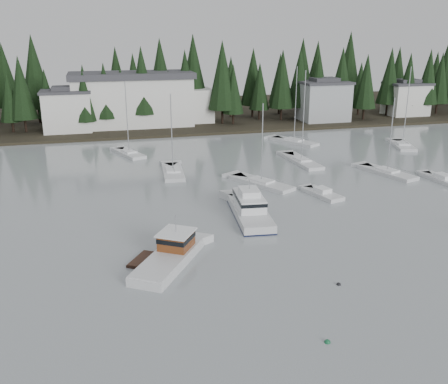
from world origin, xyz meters
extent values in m
plane|color=gray|center=(0.00, 0.00, 0.00)|extent=(260.00, 260.00, 0.00)
cube|color=black|center=(0.00, 97.00, 0.00)|extent=(240.00, 54.00, 1.00)
cube|color=silver|center=(-18.00, 79.00, 4.25)|extent=(9.00, 7.00, 7.50)
cube|color=#38383D|center=(-18.00, 79.00, 8.25)|extent=(9.54, 7.42, 0.50)
cube|color=#38383D|center=(-18.00, 79.00, 8.85)|extent=(4.95, 3.85, 0.80)
cube|color=#999EA0|center=(36.00, 78.00, 4.50)|extent=(10.00, 8.00, 8.00)
cube|color=#38383D|center=(36.00, 78.00, 8.75)|extent=(10.60, 8.48, 0.50)
cube|color=#38383D|center=(36.00, 78.00, 9.35)|extent=(5.50, 4.40, 0.80)
cube|color=silver|center=(58.00, 80.00, 4.00)|extent=(9.00, 7.00, 7.00)
cube|color=#38383D|center=(58.00, 80.00, 7.75)|extent=(9.54, 7.42, 0.50)
cube|color=#38383D|center=(58.00, 80.00, 8.35)|extent=(4.95, 3.85, 0.80)
cube|color=silver|center=(-5.00, 82.00, 5.50)|extent=(24.00, 10.00, 10.00)
cube|color=#38383D|center=(-5.00, 82.00, 10.80)|extent=(25.00, 11.00, 1.20)
cube|color=silver|center=(7.00, 84.00, 4.00)|extent=(10.00, 8.00, 7.00)
cube|color=silver|center=(-7.37, 16.12, 0.10)|extent=(7.69, 9.58, 1.35)
cube|color=silver|center=(-7.37, 16.12, 0.83)|extent=(7.54, 9.39, 0.13)
cube|color=#532210|center=(-6.36, 17.70, 1.56)|extent=(3.68, 3.75, 1.46)
cube|color=white|center=(-6.36, 17.70, 2.34)|extent=(4.14, 4.24, 0.13)
cube|color=black|center=(-6.36, 17.70, 1.85)|extent=(3.75, 3.82, 0.42)
cylinder|color=#A5A8AD|center=(-6.36, 17.70, 3.23)|extent=(0.08, 0.08, 1.67)
cube|color=black|center=(-9.57, 17.53, -0.05)|extent=(2.85, 3.48, 0.57)
cube|color=silver|center=(3.07, 25.69, 0.15)|extent=(4.46, 11.18, 1.58)
cube|color=black|center=(3.07, 25.69, 0.03)|extent=(4.50, 11.24, 0.22)
cube|color=white|center=(3.12, 26.23, 1.68)|extent=(3.32, 5.92, 1.44)
cube|color=black|center=(3.12, 26.23, 2.03)|extent=(3.40, 5.98, 0.40)
cube|color=white|center=(3.12, 26.23, 2.72)|extent=(2.30, 3.02, 0.64)
cylinder|color=#A5A8AD|center=(3.12, 26.23, 3.52)|extent=(0.10, 0.10, 1.09)
cube|color=silver|center=(-2.49, 44.98, -0.03)|extent=(3.51, 9.16, 1.05)
cube|color=white|center=(-2.49, 44.98, 0.62)|extent=(2.20, 3.20, 0.30)
cylinder|color=#A5A8AD|center=(-2.49, 44.98, 5.91)|extent=(0.14, 0.14, 10.82)
cube|color=silver|center=(-7.76, 57.92, -0.03)|extent=(5.15, 8.46, 1.05)
cube|color=white|center=(-7.76, 57.92, 0.62)|extent=(2.59, 3.19, 0.30)
cylinder|color=#A5A8AD|center=(-7.76, 57.92, 6.22)|extent=(0.14, 0.14, 11.45)
cube|color=silver|center=(8.07, 36.80, -0.03)|extent=(7.05, 9.80, 1.05)
cube|color=white|center=(8.07, 36.80, 0.62)|extent=(3.24, 3.80, 0.30)
cylinder|color=#A5A8AD|center=(8.07, 36.80, 5.62)|extent=(0.14, 0.14, 10.24)
cube|color=silver|center=(27.10, 37.22, -0.03)|extent=(5.14, 9.47, 1.05)
cube|color=white|center=(27.10, 37.22, 0.62)|extent=(2.64, 3.49, 0.30)
cylinder|color=#A5A8AD|center=(27.10, 37.22, 5.67)|extent=(0.14, 0.14, 10.34)
cube|color=silver|center=(17.78, 46.28, -0.03)|extent=(3.28, 10.40, 1.05)
cube|color=white|center=(17.78, 46.28, 0.62)|extent=(2.07, 3.59, 0.30)
cylinder|color=#A5A8AD|center=(17.78, 46.28, 7.23)|extent=(0.14, 0.14, 13.45)
cube|color=silver|center=(39.32, 52.12, -0.03)|extent=(5.21, 8.69, 1.05)
cube|color=white|center=(39.32, 52.12, 0.62)|extent=(2.75, 3.27, 0.30)
cylinder|color=#A5A8AD|center=(39.32, 52.12, 7.11)|extent=(0.14, 0.14, 13.22)
cube|color=silver|center=(22.02, 59.85, -0.03)|extent=(7.07, 9.57, 1.05)
cube|color=white|center=(22.02, 59.85, 0.62)|extent=(3.27, 3.74, 0.30)
cylinder|color=#A5A8AD|center=(22.02, 59.85, 7.03)|extent=(0.14, 0.14, 13.05)
cube|color=silver|center=(13.94, 30.50, 0.05)|extent=(3.61, 6.27, 0.90)
cube|color=white|center=(13.94, 30.50, 0.75)|extent=(1.92, 2.20, 0.55)
cube|color=silver|center=(32.45, 32.09, 0.05)|extent=(2.82, 7.16, 0.90)
cube|color=white|center=(32.45, 32.09, 0.75)|extent=(1.69, 2.36, 0.55)
sphere|color=#145933|center=(1.15, 2.22, 0.00)|extent=(0.42, 0.42, 0.42)
sphere|color=black|center=(5.46, 9.18, 0.00)|extent=(0.38, 0.38, 0.38)
camera|label=1|loc=(-12.42, -23.35, 19.61)|focal=40.00mm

